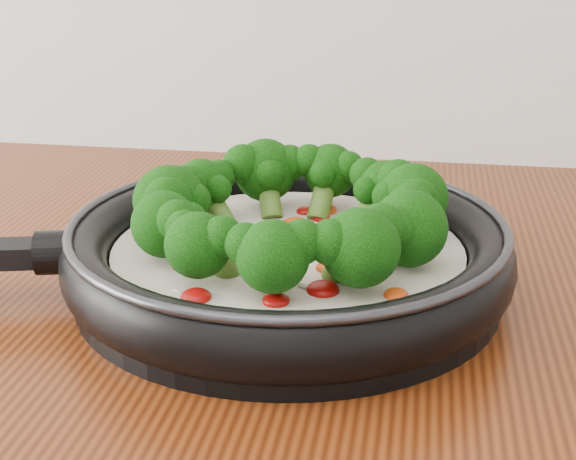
# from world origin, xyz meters

# --- Properties ---
(skillet) EXTENTS (0.57, 0.42, 0.10)m
(skillet) POSITION_xyz_m (0.11, 1.10, 0.94)
(skillet) COLOR black
(skillet) RESTS_ON counter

